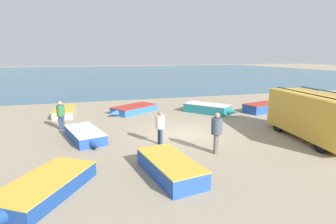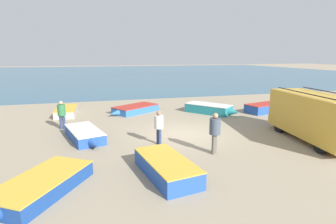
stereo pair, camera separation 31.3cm
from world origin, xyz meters
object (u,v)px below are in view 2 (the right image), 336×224
object	(u,v)px
fishing_rowboat_0	(165,166)
parked_van	(315,116)
fishing_rowboat_5	(272,107)
fisherman_0	(215,130)
fisherman_1	(62,112)
fishing_rowboat_4	(85,135)
fisherman_2	(159,125)
fishing_rowboat_6	(66,111)
fishing_rowboat_3	(135,109)
fishing_rowboat_2	(40,186)
fishing_rowboat_1	(210,109)

from	to	relation	value
fishing_rowboat_0	parked_van	bearing A→B (deg)	-87.87
fishing_rowboat_5	parked_van	bearing A→B (deg)	-125.72
fishing_rowboat_5	fisherman_0	size ratio (longest dim) A/B	2.84
fishing_rowboat_0	fisherman_1	bearing A→B (deg)	20.19
fishing_rowboat_4	fisherman_2	world-z (taller)	fisherman_2
fishing_rowboat_4	fishing_rowboat_6	size ratio (longest dim) A/B	1.00
fishing_rowboat_5	fisherman_0	distance (m)	10.72
fishing_rowboat_3	fishing_rowboat_5	bearing A→B (deg)	133.96
fisherman_0	fisherman_1	size ratio (longest dim) A/B	1.09
fishing_rowboat_5	fisherman_1	bearing A→B (deg)	169.52
fishing_rowboat_6	fisherman_1	distance (m)	3.91
fishing_rowboat_2	parked_van	bearing A→B (deg)	131.81
fishing_rowboat_6	fishing_rowboat_5	bearing A→B (deg)	80.93
fishing_rowboat_2	fisherman_1	world-z (taller)	fisherman_1
fishing_rowboat_4	fishing_rowboat_5	bearing A→B (deg)	88.05
fishing_rowboat_1	fishing_rowboat_6	size ratio (longest dim) A/B	0.97
fishing_rowboat_2	fisherman_1	xyz separation A→B (m)	(-0.17, 7.62, 0.74)
fishing_rowboat_3	fisherman_1	xyz separation A→B (m)	(-4.69, -3.41, 0.74)
fishing_rowboat_0	fisherman_2	distance (m)	3.32
fishing_rowboat_0	fisherman_0	distance (m)	3.04
fishing_rowboat_6	fisherman_1	xyz separation A→B (m)	(0.17, -3.83, 0.74)
parked_van	fishing_rowboat_0	size ratio (longest dim) A/B	1.46
parked_van	fishing_rowboat_1	world-z (taller)	parked_van
parked_van	fishing_rowboat_2	bearing A→B (deg)	106.83
fisherman_1	fisherman_2	size ratio (longest dim) A/B	1.01
fishing_rowboat_1	fishing_rowboat_5	distance (m)	4.90
fishing_rowboat_3	fisherman_2	xyz separation A→B (m)	(0.10, -7.49, 0.73)
fishing_rowboat_3	fisherman_0	world-z (taller)	fisherman_0
parked_van	fisherman_1	world-z (taller)	parked_van
fishing_rowboat_0	fisherman_0	bearing A→B (deg)	-71.61
fisherman_0	parked_van	bearing A→B (deg)	-131.04
fishing_rowboat_1	fishing_rowboat_5	world-z (taller)	fishing_rowboat_1
parked_van	fisherman_0	bearing A→B (deg)	100.78
fishing_rowboat_1	fisherman_2	bearing A→B (deg)	-81.91
parked_van	fishing_rowboat_3	distance (m)	11.83
fishing_rowboat_2	fishing_rowboat_6	size ratio (longest dim) A/B	1.00
fishing_rowboat_4	fishing_rowboat_3	bearing A→B (deg)	133.42
fishing_rowboat_4	parked_van	bearing A→B (deg)	57.61
fishing_rowboat_5	fishing_rowboat_6	xyz separation A→B (m)	(-15.08, 2.71, -0.07)
fishing_rowboat_4	fishing_rowboat_6	xyz separation A→B (m)	(-1.49, 6.25, -0.02)
parked_van	fishing_rowboat_3	xyz separation A→B (m)	(-7.67, 8.96, -1.02)
fishing_rowboat_0	fisherman_0	world-z (taller)	fisherman_0
fishing_rowboat_4	fisherman_1	size ratio (longest dim) A/B	2.32
fishing_rowboat_1	fishing_rowboat_6	world-z (taller)	fishing_rowboat_1
fishing_rowboat_0	fishing_rowboat_5	bearing A→B (deg)	-61.73
fishing_rowboat_2	fishing_rowboat_5	size ratio (longest dim) A/B	0.75
parked_van	fishing_rowboat_6	size ratio (longest dim) A/B	1.45
fisherman_2	fishing_rowboat_4	bearing A→B (deg)	136.22
fishing_rowboat_1	fishing_rowboat_2	world-z (taller)	fishing_rowboat_1
fisherman_0	fishing_rowboat_2	bearing A→B (deg)	59.87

